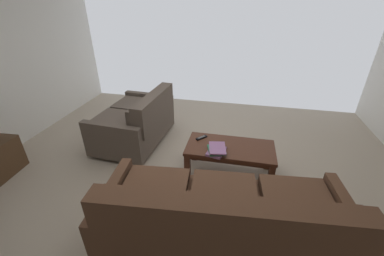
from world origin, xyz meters
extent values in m
cube|color=tan|center=(0.00, 0.00, 0.00)|extent=(5.77, 5.28, 0.01)
cylinder|color=black|center=(-1.30, 0.42, 0.03)|extent=(0.05, 0.05, 0.06)
cylinder|color=black|center=(0.43, 0.58, 0.03)|extent=(0.05, 0.05, 0.06)
cube|color=brown|center=(-0.47, 0.87, 0.26)|extent=(1.97, 1.03, 0.39)
cube|color=brown|center=(-1.09, 0.79, 0.50)|extent=(0.66, 0.81, 0.10)
cube|color=brown|center=(-0.46, 0.85, 0.50)|extent=(0.66, 0.81, 0.10)
cube|color=brown|center=(0.17, 0.91, 0.50)|extent=(0.66, 0.81, 0.10)
cube|color=brown|center=(-0.50, 1.24, 0.65)|extent=(1.91, 0.35, 0.49)
cube|color=brown|center=(-1.12, 1.07, 0.65)|extent=(0.58, 0.17, 0.35)
cube|color=brown|center=(-0.49, 1.13, 0.65)|extent=(0.58, 0.17, 0.35)
cube|color=brown|center=(0.14, 1.19, 0.65)|extent=(0.58, 0.17, 0.35)
cube|color=brown|center=(-1.46, 0.78, 0.33)|extent=(0.18, 0.87, 0.55)
cube|color=brown|center=(0.53, 0.96, 0.33)|extent=(0.18, 0.87, 0.55)
cylinder|color=black|center=(1.43, -1.23, 0.03)|extent=(0.05, 0.05, 0.06)
cylinder|color=black|center=(1.50, -0.27, 0.03)|extent=(0.05, 0.05, 0.06)
cylinder|color=black|center=(0.68, -1.18, 0.03)|extent=(0.05, 0.05, 0.06)
cylinder|color=black|center=(0.74, -0.22, 0.03)|extent=(0.05, 0.05, 0.06)
cube|color=brown|center=(1.09, -0.72, 0.25)|extent=(0.94, 1.17, 0.39)
cube|color=brown|center=(1.09, -1.00, 0.50)|extent=(0.80, 0.57, 0.10)
cube|color=brown|center=(1.13, -0.45, 0.50)|extent=(0.80, 0.57, 0.10)
cube|color=brown|center=(0.71, -0.70, 0.62)|extent=(0.25, 1.13, 0.44)
cube|color=brown|center=(0.80, -0.99, 0.62)|extent=(0.15, 0.51, 0.31)
cube|color=brown|center=(0.84, -0.43, 0.62)|extent=(0.15, 0.51, 0.31)
cube|color=brown|center=(1.05, -1.33, 0.32)|extent=(0.88, 0.16, 0.55)
cube|color=brown|center=(1.13, -0.12, 0.32)|extent=(0.88, 0.16, 0.55)
cube|color=#4C2819|center=(-0.45, -0.19, 0.40)|extent=(1.09, 0.54, 0.04)
cube|color=#4C2819|center=(-0.45, -0.19, 0.36)|extent=(1.00, 0.49, 0.05)
cube|color=#4C2819|center=(-0.96, -0.42, 0.19)|extent=(0.07, 0.07, 0.38)
cube|color=#4C2819|center=(0.05, -0.42, 0.19)|extent=(0.07, 0.07, 0.38)
cube|color=#4C2819|center=(-0.96, 0.04, 0.19)|extent=(0.07, 0.07, 0.38)
cube|color=#4C2819|center=(0.05, 0.04, 0.19)|extent=(0.07, 0.07, 0.38)
cylinder|color=#472D1C|center=(-1.64, 0.80, 0.27)|extent=(0.04, 0.04, 0.54)
cube|color=#996699|center=(-0.30, -0.02, 0.44)|extent=(0.24, 0.29, 0.03)
cube|color=#337F51|center=(-0.30, -0.01, 0.47)|extent=(0.25, 0.27, 0.03)
cube|color=#996699|center=(-0.31, -0.02, 0.49)|extent=(0.24, 0.30, 0.02)
cube|color=black|center=(-0.07, -0.31, 0.43)|extent=(0.14, 0.15, 0.02)
cube|color=#59595B|center=(-0.07, -0.31, 0.45)|extent=(0.10, 0.10, 0.00)
camera|label=1|loc=(-0.51, 2.39, 2.06)|focal=22.57mm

